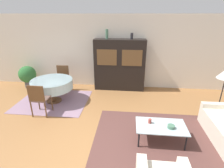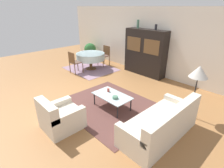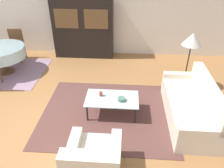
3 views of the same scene
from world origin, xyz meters
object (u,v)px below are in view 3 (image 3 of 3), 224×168
dining_chair_far (15,43)px  dining_table (1,53)px  couch (192,107)px  armchair (94,163)px  display_cabinet (83,28)px  bowl (121,99)px  coffee_table (112,100)px  cup (101,94)px  floor_lamp (192,41)px

dining_chair_far → dining_table: bearing=90.0°
couch → armchair: couch is taller
display_cabinet → dining_chair_far: (-2.07, -0.43, -0.38)m
bowl → coffee_table: bearing=161.9°
cup → bowl: 0.46m
bowl → dining_table: bearing=153.4°
coffee_table → couch: bearing=-1.1°
armchair → floor_lamp: floor_lamp is taller
dining_table → bowl: bearing=-26.6°
couch → floor_lamp: floor_lamp is taller
cup → couch: bearing=-3.3°
dining_chair_far → bowl: bearing=142.8°
coffee_table → dining_chair_far: 4.03m
couch → bowl: couch is taller
floor_lamp → bowl: floor_lamp is taller
couch → floor_lamp: bearing=-5.5°
couch → armchair: (-1.79, -1.49, 0.00)m
couch → bowl: (-1.43, -0.03, 0.13)m
coffee_table → cup: size_ratio=10.95×
display_cabinet → bowl: display_cabinet is taller
armchair → cup: size_ratio=8.61×
dining_table → armchair: bearing=-46.4°
dining_chair_far → floor_lamp: 5.12m
armchair → dining_table: 4.36m
floor_lamp → bowl: (-1.55, -1.28, -0.79)m
armchair → coffee_table: 1.54m
dining_chair_far → cup: size_ratio=9.43×
armchair → dining_chair_far: bearing=126.8°
couch → armchair: size_ratio=2.31×
cup → bowl: size_ratio=0.65×
coffee_table → dining_chair_far: dining_chair_far is taller
floor_lamp → bowl: bearing=-140.5°
display_cabinet → dining_table: 2.46m
couch → cup: bearing=86.7°
couch → display_cabinet: bearing=42.7°
coffee_table → dining_chair_far: bearing=141.9°
coffee_table → floor_lamp: size_ratio=0.77×
coffee_table → cup: 0.27m
dining_table → floor_lamp: floor_lamp is taller
armchair → display_cabinet: (-0.93, 4.45, 0.63)m
couch → display_cabinet: (-2.73, 2.95, 0.63)m
display_cabinet → cup: display_cabinet is taller
display_cabinet → dining_chair_far: bearing=-168.2°
dining_table → cup: size_ratio=13.01×
cup → bowl: cup is taller
floor_lamp → dining_table: bearing=175.2°
couch → display_cabinet: 4.07m
coffee_table → armchair: bearing=-96.3°
armchair → floor_lamp: (1.91, 2.74, 0.92)m
cup → bowl: bearing=-17.9°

